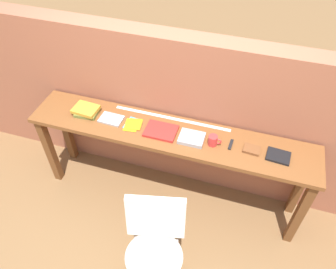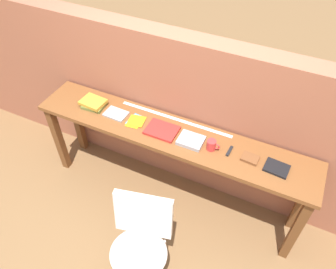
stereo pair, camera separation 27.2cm
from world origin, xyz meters
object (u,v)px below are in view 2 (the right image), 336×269
magazine_cycling (116,114)px  pamphlet_pile_colourful (136,121)px  book_stack_leftmost (94,103)px  multitool_folded (229,151)px  book_repair_rightmost (277,168)px  book_open_centre (162,130)px  leather_journal_brown (250,158)px  mug (212,145)px  chair_white_moulded (140,240)px

magazine_cycling → pamphlet_pile_colourful: bearing=1.3°
book_stack_leftmost → multitool_folded: size_ratio=2.07×
book_stack_leftmost → book_repair_rightmost: 1.68m
book_open_centre → pamphlet_pile_colourful: bearing=177.3°
magazine_cycling → multitool_folded: same height
leather_journal_brown → mug: bearing=-171.3°
chair_white_moulded → mug: bearing=73.0°
multitool_folded → leather_journal_brown: bearing=-2.5°
pamphlet_pile_colourful → multitool_folded: (0.85, 0.01, 0.00)m
chair_white_moulded → pamphlet_pile_colourful: bearing=119.9°
magazine_cycling → multitool_folded: bearing=2.5°
chair_white_moulded → magazine_cycling: size_ratio=4.41×
pamphlet_pile_colourful → book_open_centre: bearing=-2.8°
chair_white_moulded → magazine_cycling: magazine_cycling is taller
multitool_folded → leather_journal_brown: size_ratio=0.85×
book_stack_leftmost → book_repair_rightmost: book_stack_leftmost is taller
magazine_cycling → multitool_folded: (1.06, 0.01, -0.00)m
chair_white_moulded → leather_journal_brown: leather_journal_brown is taller
leather_journal_brown → book_stack_leftmost: bearing=-176.4°
chair_white_moulded → book_open_centre: (-0.21, 0.80, 0.37)m
book_stack_leftmost → magazine_cycling: bearing=-3.0°
pamphlet_pile_colourful → book_open_centre: size_ratio=0.69×
book_stack_leftmost → book_open_centre: size_ratio=0.85×
book_stack_leftmost → mug: size_ratio=2.07×
chair_white_moulded → book_open_centre: 0.90m
book_open_centre → leather_journal_brown: 0.76m
book_repair_rightmost → book_stack_leftmost: bearing=-176.3°
book_stack_leftmost → book_open_centre: 0.71m
book_open_centre → mug: bearing=-1.2°
chair_white_moulded → mug: size_ratio=8.10×
book_open_centre → multitool_folded: 0.59m
magazine_cycling → pamphlet_pile_colourful: magazine_cycling is taller
mug → leather_journal_brown: 0.31m
multitool_folded → chair_white_moulded: bearing=-115.1°
magazine_cycling → leather_journal_brown: size_ratio=1.56×
mug → leather_journal_brown: size_ratio=0.85×
magazine_cycling → book_open_centre: 0.47m
book_open_centre → leather_journal_brown: bearing=1.2°
chair_white_moulded → book_repair_rightmost: book_repair_rightmost is taller
magazine_cycling → pamphlet_pile_colourful: (0.21, -0.00, -0.00)m
chair_white_moulded → book_repair_rightmost: bearing=46.6°
magazine_cycling → book_stack_leftmost: bearing=179.2°
chair_white_moulded → mug: mug is taller
magazine_cycling → leather_journal_brown: leather_journal_brown is taller
magazine_cycling → book_open_centre: size_ratio=0.76×
chair_white_moulded → book_open_centre: bearing=104.5°
book_stack_leftmost → pamphlet_pile_colourful: book_stack_leftmost is taller
pamphlet_pile_colourful → chair_white_moulded: bearing=-60.1°
book_stack_leftmost → mug: mug is taller
book_stack_leftmost → leather_journal_brown: bearing=-0.5°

